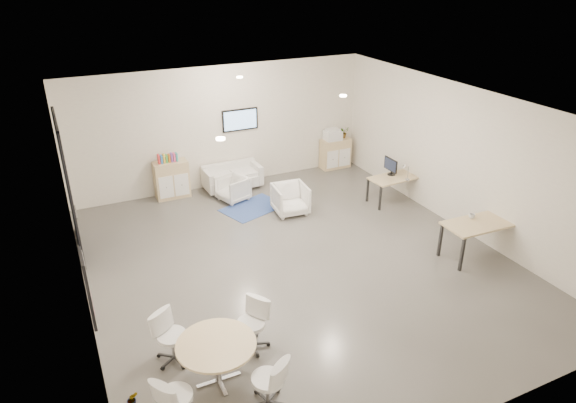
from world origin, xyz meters
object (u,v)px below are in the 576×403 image
Objects in this scene: armchair_left at (233,187)px; round_table at (216,348)px; sideboard_right at (335,153)px; sideboard_left at (172,180)px; desk_rear at (395,179)px; armchair_right at (290,198)px; desk_front at (479,226)px; loveseat at (232,178)px.

round_table is (-2.33, -5.80, 0.26)m from armchair_left.
round_table is (-5.83, -6.67, 0.18)m from sideboard_right.
sideboard_left is 6.74m from round_table.
armchair_right is at bearing 164.81° from desk_rear.
desk_front reaches higher than armchair_left.
desk_rear is at bearing -86.96° from sideboard_right.
sideboard_left is 0.63× the size of loveseat.
sideboard_right is (4.84, 0.01, -0.05)m from sideboard_left.
round_table is (-0.99, -6.66, 0.13)m from sideboard_left.
sideboard_left is at bearing 81.53° from round_table.
armchair_right is at bearing -42.61° from sideboard_left.
sideboard_right is 3.30m from armchair_right.
armchair_left is at bearing 133.26° from armchair_right.
sideboard_left reaches higher than armchair_right.
sideboard_left is 0.72× the size of desk_rear.
armchair_right reaches higher than round_table.
round_table is at bearing -98.47° from sideboard_left.
desk_rear is (3.41, -2.54, 0.30)m from loveseat.
desk_front is at bearing -47.54° from armchair_right.
armchair_left reaches higher than loveseat.
sideboard_right is 5.60m from desk_front.
sideboard_left is at bearing 173.51° from loveseat.
desk_front reaches higher than desk_rear.
desk_rear is (3.64, -1.81, 0.25)m from armchair_left.
round_table is at bearing -131.14° from sideboard_right.
sideboard_right is 8.86m from round_table.
sideboard_left is 3.18m from armchair_right.
armchair_right is at bearing 129.21° from desk_front.
loveseat is 2.17× the size of armchair_left.
armchair_right reaches higher than desk_front.
sideboard_left is at bearing -140.84° from armchair_left.
armchair_left is 0.61× the size of round_table.
desk_front is at bearing 10.33° from round_table.
sideboard_left is at bearing 147.76° from desk_rear.
loveseat is 1.91× the size of armchair_right.
loveseat is 7.02m from round_table.
armchair_right is at bearing 19.86° from armchair_left.
armchair_left is 1.64m from armchair_right.
sideboard_right reaches higher than loveseat.
armchair_right is 0.53× the size of desk_front.
desk_rear reaches higher than loveseat.
loveseat is at bearing -177.50° from sideboard_right.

